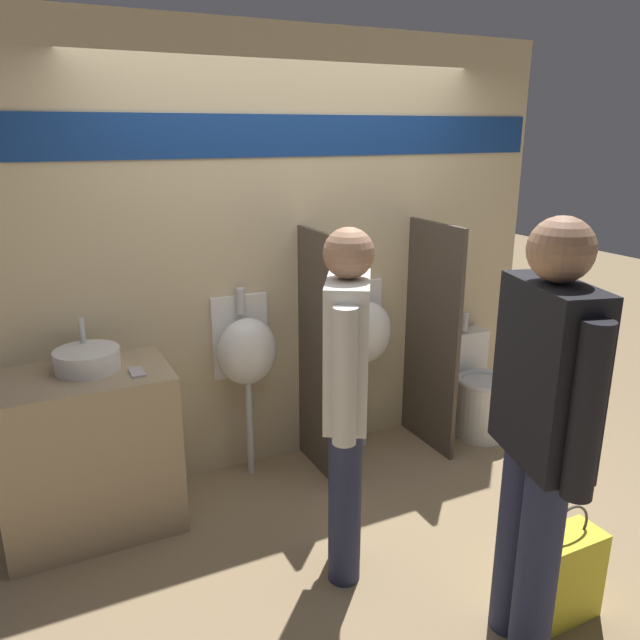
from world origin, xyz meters
The scene contains 13 objects.
ground_plane centered at (0.00, 0.00, 0.00)m, with size 16.00×16.00×0.00m, color #997F5B.
display_wall centered at (0.00, 0.60, 1.36)m, with size 3.65×0.07×2.70m.
sink_counter centered at (-1.33, 0.29, 0.45)m, with size 0.90×0.57×0.90m.
sink_basin centered at (-1.28, 0.34, 0.96)m, with size 0.34×0.34×0.25m.
cell_phone centered at (-1.06, 0.17, 0.91)m, with size 0.07×0.14×0.01m.
divider_near_counter centered at (0.06, 0.28, 0.77)m, with size 0.03×0.58×1.55m.
divider_mid centered at (0.89, 0.28, 0.77)m, with size 0.03×0.58×1.55m.
urinal_near_counter centered at (-0.36, 0.45, 0.82)m, with size 0.38×0.25×1.20m.
urinal_far centered at (0.47, 0.45, 0.82)m, with size 0.38×0.25×1.20m.
toilet centered at (1.31, 0.26, 0.30)m, with size 0.40×0.56×0.85m.
person_in_vest centered at (-0.25, -0.62, 0.95)m, with size 0.39×0.53×1.72m.
person_with_lanyard centered at (0.19, -1.37, 1.01)m, with size 0.32×0.62×1.83m.
shopping_bag centered at (0.46, -1.35, 0.22)m, with size 0.33×0.18×0.57m.
Camera 1 is at (-1.54, -2.95, 2.11)m, focal length 35.00 mm.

